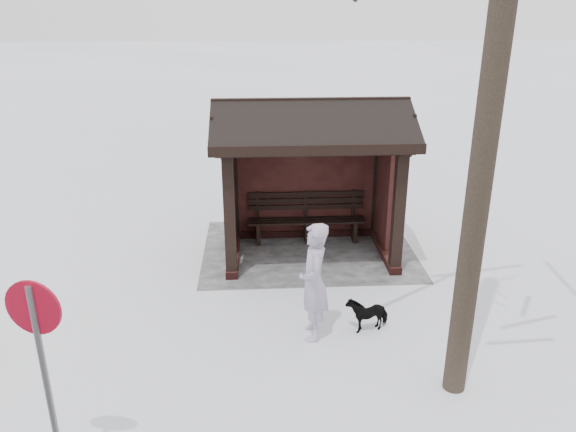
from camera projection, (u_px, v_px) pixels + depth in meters
The scene contains 6 objects.
ground at pixel (309, 254), 11.17m from camera, with size 120.00×120.00×0.00m, color white.
trampled_patch at pixel (308, 249), 11.36m from camera, with size 4.20×3.20×0.02m, color #949499.
bus_shelter at pixel (310, 146), 10.54m from camera, with size 3.60×2.40×3.09m.
pedestrian at pixel (314, 282), 8.15m from camera, with size 0.66×0.43×1.81m, color #A89CB7.
dog at pixel (367, 313), 8.57m from camera, with size 0.29×0.64×0.54m, color black.
road_sign at pixel (39, 338), 5.48m from camera, with size 0.57×0.17×2.28m.
Camera 1 is at (1.02, 10.10, 4.75)m, focal length 35.00 mm.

